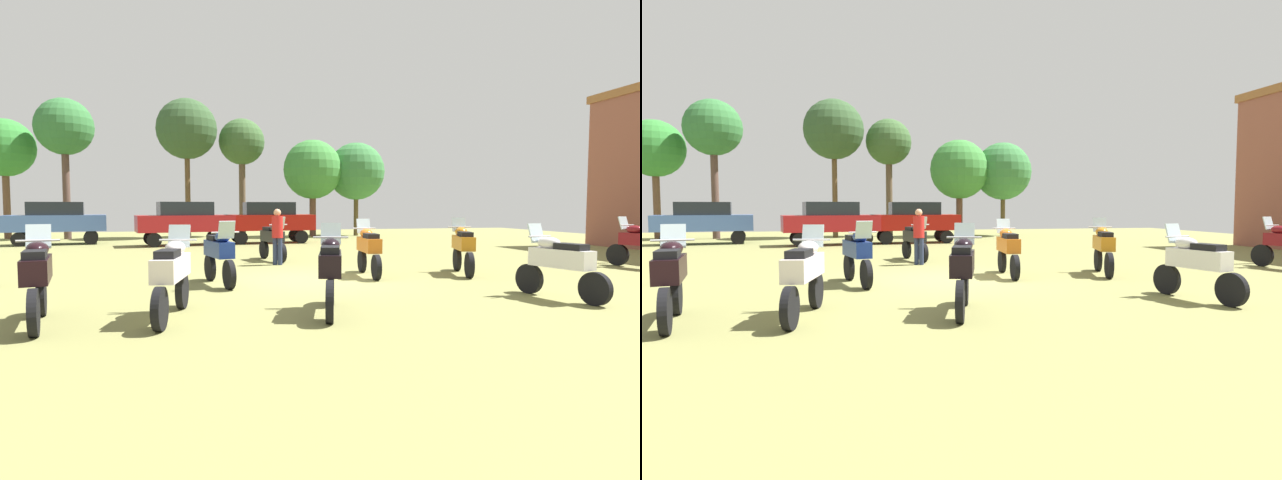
{
  "view_description": "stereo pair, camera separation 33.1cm",
  "coord_description": "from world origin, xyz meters",
  "views": [
    {
      "loc": [
        -2.5,
        -12.0,
        1.81
      ],
      "look_at": [
        1.2,
        3.98,
        0.72
      ],
      "focal_mm": 28.28,
      "sensor_mm": 36.0,
      "label": 1
    },
    {
      "loc": [
        -2.18,
        -12.07,
        1.81
      ],
      "look_at": [
        1.2,
        3.98,
        0.72
      ],
      "focal_mm": 28.28,
      "sensor_mm": 36.0,
      "label": 2
    }
  ],
  "objects": [
    {
      "name": "motorcycle_9",
      "position": [
        4.18,
        -3.63,
        0.73
      ],
      "size": [
        0.74,
        2.04,
        1.45
      ],
      "rotation": [
        0.0,
        0.0,
        0.24
      ],
      "color": "black",
      "rests_on": "ground"
    },
    {
      "name": "motorcycle_4",
      "position": [
        -4.95,
        -3.72,
        0.76
      ],
      "size": [
        0.72,
        2.13,
        1.51
      ],
      "rotation": [
        0.0,
        0.0,
        0.21
      ],
      "color": "black",
      "rests_on": "ground"
    },
    {
      "name": "motorcycle_10",
      "position": [
        4.18,
        0.08,
        0.75
      ],
      "size": [
        0.81,
        2.08,
        1.49
      ],
      "rotation": [
        0.0,
        0.0,
        -0.29
      ],
      "color": "black",
      "rests_on": "ground"
    },
    {
      "name": "car_2",
      "position": [
        -9.23,
        13.83,
        1.19
      ],
      "size": [
        4.56,
        2.56,
        2.0
      ],
      "rotation": [
        0.0,
        0.0,
        1.76
      ],
      "color": "black",
      "rests_on": "ground"
    },
    {
      "name": "tree_1",
      "position": [
        -3.35,
        17.85,
        6.16
      ],
      "size": [
        3.4,
        3.4,
        7.88
      ],
      "color": "brown",
      "rests_on": "ground"
    },
    {
      "name": "tree_5",
      "position": [
        -0.2,
        18.61,
        5.55
      ],
      "size": [
        2.73,
        2.73,
        7.01
      ],
      "color": "brown",
      "rests_on": "ground"
    },
    {
      "name": "ground_plane",
      "position": [
        0.0,
        0.0,
        0.01
      ],
      "size": [
        44.0,
        52.0,
        0.02
      ],
      "color": "olive"
    },
    {
      "name": "person_1",
      "position": [
        -0.3,
        3.27,
        1.02
      ],
      "size": [
        0.47,
        0.47,
        1.72
      ],
      "rotation": [
        0.0,
        0.0,
        2.53
      ],
      "color": "#262F4D",
      "rests_on": "ground"
    },
    {
      "name": "tree_6",
      "position": [
        -13.04,
        18.96,
        4.97
      ],
      "size": [
        3.15,
        3.15,
        6.58
      ],
      "color": "brown",
      "rests_on": "ground"
    },
    {
      "name": "motorcycle_6",
      "position": [
        -3.0,
        -3.7,
        0.75
      ],
      "size": [
        0.68,
        2.25,
        1.48
      ],
      "rotation": [
        0.0,
        0.0,
        -0.15
      ],
      "color": "black",
      "rests_on": "ground"
    },
    {
      "name": "tree_3",
      "position": [
        6.65,
        17.69,
        3.94
      ],
      "size": [
        3.48,
        3.48,
        5.68
      ],
      "color": "brown",
      "rests_on": "ground"
    },
    {
      "name": "tree_4",
      "position": [
        -9.78,
        18.08,
        6.04
      ],
      "size": [
        3.05,
        3.05,
        7.64
      ],
      "color": "brown",
      "rests_on": "ground"
    },
    {
      "name": "motorcycle_11",
      "position": [
        -0.28,
        4.54,
        0.74
      ],
      "size": [
        0.77,
        2.09,
        1.46
      ],
      "rotation": [
        0.0,
        0.0,
        3.4
      ],
      "color": "black",
      "rests_on": "ground"
    },
    {
      "name": "motorcycle_5",
      "position": [
        -2.16,
        -0.36,
        0.75
      ],
      "size": [
        0.77,
        2.11,
        1.48
      ],
      "rotation": [
        0.0,
        0.0,
        3.4
      ],
      "color": "black",
      "rests_on": "ground"
    },
    {
      "name": "motorcycle_7",
      "position": [
        -0.44,
        -3.87,
        0.75
      ],
      "size": [
        0.77,
        2.08,
        1.5
      ],
      "rotation": [
        0.0,
        0.0,
        -0.26
      ],
      "color": "black",
      "rests_on": "ground"
    },
    {
      "name": "tree_2",
      "position": [
        3.88,
        17.45,
        3.98
      ],
      "size": [
        3.5,
        3.5,
        5.74
      ],
      "color": "brown",
      "rests_on": "ground"
    },
    {
      "name": "car_1",
      "position": [
        0.63,
        12.61,
        1.19
      ],
      "size": [
        4.38,
        1.99,
        2.0
      ],
      "rotation": [
        0.0,
        0.0,
        1.61
      ],
      "color": "black",
      "rests_on": "ground"
    },
    {
      "name": "car_3",
      "position": [
        -3.32,
        12.03,
        1.19
      ],
      "size": [
        4.57,
        2.62,
        2.0
      ],
      "rotation": [
        0.0,
        0.0,
        1.77
      ],
      "color": "black",
      "rests_on": "ground"
    },
    {
      "name": "motorcycle_3",
      "position": [
        1.64,
        0.32,
        0.74
      ],
      "size": [
        0.62,
        2.15,
        1.46
      ],
      "rotation": [
        0.0,
        0.0,
        -0.08
      ],
      "color": "black",
      "rests_on": "ground"
    }
  ]
}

